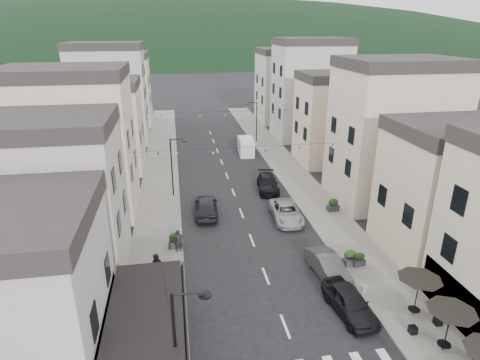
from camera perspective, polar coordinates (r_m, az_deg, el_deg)
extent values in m
cube|color=slate|center=(46.60, -11.22, 0.58)|extent=(4.00, 76.00, 0.12)
cube|color=slate|center=(48.35, 6.81, 1.60)|extent=(4.00, 76.00, 0.12)
ellipsoid|color=black|center=(312.17, -8.82, 17.94)|extent=(640.00, 360.00, 70.00)
cube|color=black|center=(21.19, -13.25, -17.01)|extent=(3.60, 7.50, 0.15)
cube|color=black|center=(21.41, -8.09, -17.84)|extent=(0.34, 7.50, 0.99)
cylinder|color=black|center=(24.87, -8.47, -14.79)|extent=(0.10, 0.10, 3.20)
cube|color=#B3ADA4|center=(29.39, -26.35, -3.39)|extent=(10.00, 7.00, 10.00)
cube|color=#262323|center=(27.79, -28.18, 7.02)|extent=(10.20, 7.14, 1.00)
cube|color=beige|center=(38.17, -22.65, 4.14)|extent=(10.00, 8.00, 12.00)
cube|color=#262323|center=(36.98, -24.09, 13.79)|extent=(10.20, 8.16, 1.00)
cube|color=#B09B8E|center=(49.85, -19.62, 6.74)|extent=(10.00, 8.00, 9.50)
cube|color=#262323|center=(48.92, -20.39, 12.69)|extent=(10.20, 8.16, 1.00)
cube|color=#A5A4A0|center=(61.13, -18.05, 11.08)|extent=(10.00, 7.00, 13.00)
cube|color=#262323|center=(60.43, -18.83, 17.61)|extent=(10.20, 7.14, 1.00)
cube|color=beige|center=(73.04, -16.71, 11.92)|extent=(10.00, 9.00, 11.00)
cube|color=#262323|center=(72.41, -17.23, 16.60)|extent=(10.20, 9.18, 1.00)
cube|color=beige|center=(33.15, 28.71, -2.08)|extent=(10.00, 7.00, 9.00)
cube|color=#262323|center=(31.75, 30.28, 6.26)|extent=(10.20, 7.14, 1.00)
cube|color=#B09B8E|center=(40.44, 20.78, 5.66)|extent=(10.00, 8.00, 12.50)
cube|color=#262323|center=(39.35, 22.08, 15.15)|extent=(10.20, 8.16, 1.00)
cube|color=beige|center=(51.14, 14.07, 7.97)|extent=(10.00, 7.00, 10.00)
cube|color=#262323|center=(50.23, 14.64, 14.08)|extent=(10.20, 7.14, 1.00)
cube|color=#A5A4A0|center=(61.81, 9.86, 12.13)|extent=(10.00, 8.00, 13.50)
cube|color=#262323|center=(61.13, 10.30, 18.85)|extent=(10.20, 8.16, 1.00)
cube|color=#B3ADA4|center=(73.27, 6.74, 12.87)|extent=(10.00, 9.00, 11.50)
cube|color=#262323|center=(72.65, 6.96, 17.75)|extent=(10.20, 9.18, 1.00)
cylinder|color=black|center=(24.62, 27.34, -18.68)|extent=(0.06, 0.06, 2.30)
cone|color=black|center=(23.97, 27.79, -16.63)|extent=(2.50, 2.50, 0.55)
cylinder|color=black|center=(25.10, 27.02, -20.08)|extent=(0.70, 0.70, 0.04)
cylinder|color=black|center=(26.37, 23.75, -15.15)|extent=(0.06, 0.06, 2.30)
cone|color=black|center=(25.77, 24.12, -13.16)|extent=(2.50, 2.50, 0.55)
cylinder|color=black|center=(26.81, 23.50, -16.51)|extent=(0.70, 0.70, 0.04)
cylinder|color=black|center=(18.96, -9.13, -22.88)|extent=(0.14, 0.14, 6.00)
cylinder|color=black|center=(17.08, -7.27, -15.71)|extent=(1.40, 0.10, 0.10)
cylinder|color=black|center=(17.19, -5.00, -15.96)|extent=(0.56, 0.56, 0.08)
cylinder|color=black|center=(39.92, -9.67, 1.67)|extent=(0.14, 0.14, 6.00)
cylinder|color=black|center=(39.06, -8.90, 5.74)|extent=(1.40, 0.10, 0.10)
cylinder|color=black|center=(39.11, -7.93, 5.58)|extent=(0.56, 0.56, 0.08)
cylinder|color=black|center=(58.40, 2.37, 8.15)|extent=(0.14, 0.14, 6.00)
cylinder|color=black|center=(57.68, 1.72, 10.94)|extent=(1.40, 0.10, 0.10)
cylinder|color=black|center=(57.59, 1.07, 10.77)|extent=(0.56, 0.56, 0.08)
cylinder|color=gray|center=(23.65, -7.87, -20.63)|extent=(0.26, 0.26, 0.60)
cylinder|color=gray|center=(25.97, -8.12, -16.25)|extent=(0.26, 0.26, 0.60)
cylinder|color=gray|center=(27.59, 17.18, -14.59)|extent=(0.26, 0.26, 0.60)
cylinder|color=black|center=(35.62, -0.05, 4.66)|extent=(19.00, 0.02, 0.02)
cone|color=beige|center=(35.38, -14.13, 3.58)|extent=(0.28, 0.28, 0.24)
cone|color=navy|center=(35.30, -11.55, 3.61)|extent=(0.28, 0.28, 0.24)
cone|color=beige|center=(35.29, -8.98, 3.64)|extent=(0.28, 0.28, 0.24)
cone|color=navy|center=(35.35, -6.40, 3.69)|extent=(0.28, 0.28, 0.24)
cone|color=beige|center=(35.47, -3.84, 3.76)|extent=(0.28, 0.28, 0.24)
cone|color=navy|center=(35.65, -1.30, 3.85)|extent=(0.28, 0.28, 0.24)
cone|color=beige|center=(35.90, 1.20, 3.98)|extent=(0.28, 0.28, 0.24)
cone|color=navy|center=(36.20, 3.68, 4.13)|extent=(0.28, 0.28, 0.24)
cone|color=beige|center=(36.57, 6.10, 4.30)|extent=(0.28, 0.28, 0.24)
cone|color=navy|center=(37.00, 8.48, 4.49)|extent=(0.28, 0.28, 0.24)
cone|color=beige|center=(37.48, 10.80, 4.69)|extent=(0.28, 0.28, 0.24)
cone|color=navy|center=(38.02, 13.06, 4.88)|extent=(0.28, 0.28, 0.24)
cylinder|color=black|center=(51.03, -3.02, 9.69)|extent=(19.00, 0.02, 0.02)
cone|color=beige|center=(50.86, -12.93, 8.93)|extent=(0.28, 0.28, 0.24)
cone|color=navy|center=(50.80, -11.12, 8.96)|extent=(0.28, 0.28, 0.24)
cone|color=beige|center=(50.79, -9.31, 8.98)|extent=(0.28, 0.28, 0.24)
cone|color=navy|center=(50.83, -7.50, 9.01)|extent=(0.28, 0.28, 0.24)
cone|color=beige|center=(50.92, -5.70, 9.05)|extent=(0.28, 0.28, 0.24)
cone|color=navy|center=(51.05, -3.90, 9.11)|extent=(0.28, 0.28, 0.24)
cone|color=beige|center=(51.22, -2.12, 9.19)|extent=(0.28, 0.28, 0.24)
cone|color=navy|center=(51.43, -0.34, 9.28)|extent=(0.28, 0.28, 0.24)
cone|color=beige|center=(51.69, 1.41, 9.39)|extent=(0.28, 0.28, 0.24)
cone|color=navy|center=(51.99, 3.15, 9.50)|extent=(0.28, 0.28, 0.24)
cone|color=beige|center=(52.34, 4.87, 9.62)|extent=(0.28, 0.28, 0.24)
cone|color=navy|center=(52.73, 6.57, 9.75)|extent=(0.28, 0.28, 0.24)
imported|color=black|center=(25.68, 15.33, -16.39)|extent=(2.34, 4.71, 1.54)
imported|color=#39393B|center=(28.65, 12.38, -11.84)|extent=(2.10, 4.65, 1.48)
imported|color=gray|center=(35.67, 6.57, -4.54)|extent=(2.72, 5.37, 1.46)
imported|color=black|center=(41.82, 3.98, -0.48)|extent=(2.69, 5.28, 1.47)
imported|color=black|center=(36.33, -4.83, -3.75)|extent=(2.36, 5.18, 1.72)
cube|color=silver|center=(53.76, 0.83, 4.78)|extent=(2.16, 4.77, 1.94)
cube|color=silver|center=(52.93, 0.91, 5.67)|extent=(2.00, 3.22, 0.49)
cylinder|color=black|center=(52.21, 0.19, 3.56)|extent=(0.29, 0.69, 0.68)
cylinder|color=black|center=(52.38, 1.88, 3.61)|extent=(0.29, 0.69, 0.68)
cylinder|color=black|center=(55.53, -0.17, 4.64)|extent=(0.29, 0.69, 0.68)
cylinder|color=black|center=(55.69, 1.43, 4.69)|extent=(0.29, 0.69, 0.68)
imported|color=black|center=(30.75, -8.73, -8.55)|extent=(0.67, 0.47, 1.75)
imported|color=#26222D|center=(27.93, -11.71, -11.97)|extent=(1.11, 1.01, 1.86)
cube|color=#2D2D30|center=(27.46, -8.88, -14.14)|extent=(0.94, 0.52, 0.47)
ellipsoid|color=black|center=(27.17, -8.95, -13.25)|extent=(0.82, 0.52, 0.60)
cube|color=#2B2B2D|center=(31.56, -9.06, -8.98)|extent=(1.16, 0.67, 0.57)
ellipsoid|color=black|center=(31.25, -9.13, -7.99)|extent=(1.00, 0.64, 0.73)
cube|color=#323235|center=(30.34, 16.52, -11.14)|extent=(0.96, 0.64, 0.44)
ellipsoid|color=black|center=(30.08, 16.62, -10.36)|extent=(0.78, 0.50, 0.57)
cube|color=#333336|center=(30.20, 15.30, -11.09)|extent=(1.15, 0.85, 0.51)
ellipsoid|color=black|center=(29.91, 15.40, -10.17)|extent=(0.90, 0.57, 0.66)
cube|color=#2C2C2E|center=(37.99, 13.06, -3.89)|extent=(1.12, 0.71, 0.53)
ellipsoid|color=black|center=(37.75, 13.13, -3.08)|extent=(0.93, 0.59, 0.68)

